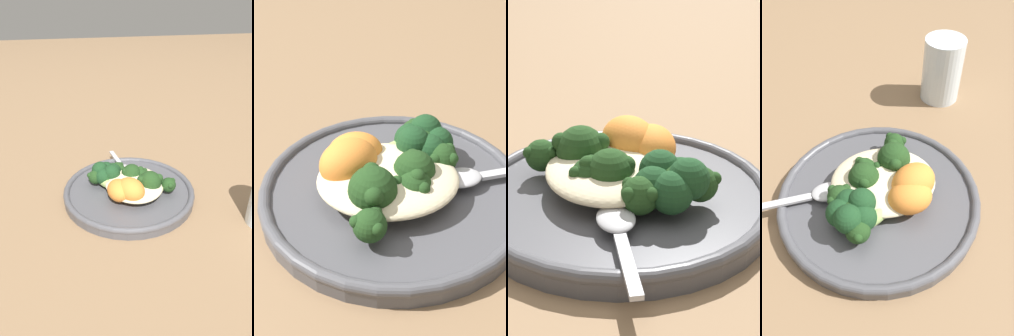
% 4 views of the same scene
% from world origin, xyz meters
% --- Properties ---
extents(ground_plane, '(4.00, 4.00, 0.00)m').
position_xyz_m(ground_plane, '(0.00, 0.00, 0.00)').
color(ground_plane, '#846647').
extents(plate, '(0.26, 0.26, 0.02)m').
position_xyz_m(plate, '(0.00, 0.01, 0.01)').
color(plate, '#4C4C51').
rests_on(plate, ground_plane).
extents(quinoa_mound, '(0.13, 0.11, 0.02)m').
position_xyz_m(quinoa_mound, '(-0.01, -0.00, 0.03)').
color(quinoa_mound, beige).
rests_on(quinoa_mound, plate).
extents(broccoli_stalk_0, '(0.03, 0.11, 0.03)m').
position_xyz_m(broccoli_stalk_0, '(-0.03, -0.04, 0.03)').
color(broccoli_stalk_0, '#9EBC66').
rests_on(broccoli_stalk_0, plate).
extents(broccoli_stalk_1, '(0.04, 0.09, 0.04)m').
position_xyz_m(broccoli_stalk_1, '(-0.02, -0.02, 0.04)').
color(broccoli_stalk_1, '#9EBC66').
rests_on(broccoli_stalk_1, plate).
extents(broccoli_stalk_2, '(0.06, 0.07, 0.03)m').
position_xyz_m(broccoli_stalk_2, '(0.01, -0.01, 0.04)').
color(broccoli_stalk_2, '#9EBC66').
rests_on(broccoli_stalk_2, plate).
extents(broccoli_stalk_3, '(0.07, 0.06, 0.04)m').
position_xyz_m(broccoli_stalk_3, '(0.01, 0.00, 0.04)').
color(broccoli_stalk_3, '#9EBC66').
rests_on(broccoli_stalk_3, plate).
extents(broccoli_stalk_4, '(0.10, 0.03, 0.03)m').
position_xyz_m(broccoli_stalk_4, '(0.03, 0.02, 0.03)').
color(broccoli_stalk_4, '#9EBC66').
rests_on(broccoli_stalk_4, plate).
extents(broccoli_stalk_5, '(0.09, 0.06, 0.03)m').
position_xyz_m(broccoli_stalk_5, '(0.02, 0.05, 0.04)').
color(broccoli_stalk_5, '#9EBC66').
rests_on(broccoli_stalk_5, plate).
extents(broccoli_stalk_6, '(0.08, 0.08, 0.03)m').
position_xyz_m(broccoli_stalk_6, '(0.01, 0.06, 0.03)').
color(broccoli_stalk_6, '#9EBC66').
rests_on(broccoli_stalk_6, plate).
extents(sweet_potato_chunk_0, '(0.06, 0.05, 0.04)m').
position_xyz_m(sweet_potato_chunk_0, '(-0.04, 0.03, 0.04)').
color(sweet_potato_chunk_0, orange).
rests_on(sweet_potato_chunk_0, plate).
extents(sweet_potato_chunk_1, '(0.07, 0.07, 0.04)m').
position_xyz_m(sweet_potato_chunk_1, '(-0.04, 0.01, 0.04)').
color(sweet_potato_chunk_1, orange).
rests_on(sweet_potato_chunk_1, plate).
extents(kale_tuft, '(0.06, 0.06, 0.04)m').
position_xyz_m(kale_tuft, '(0.03, 0.05, 0.04)').
color(kale_tuft, '#193D1E').
rests_on(kale_tuft, plate).
extents(spoon, '(0.11, 0.04, 0.01)m').
position_xyz_m(spoon, '(0.07, 0.01, 0.03)').
color(spoon, '#B7B7BC').
rests_on(spoon, plate).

